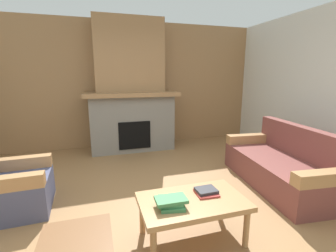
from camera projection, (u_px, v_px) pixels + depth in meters
name	position (u px, v px, depth m)	size (l,w,h in m)	color
ground	(167.00, 213.00, 2.76)	(9.00, 9.00, 0.00)	olive
wall_back_wood_panel	(128.00, 85.00, 5.27)	(6.00, 0.12, 2.70)	#997047
fireplace	(131.00, 95.00, 4.96)	(1.90, 0.82, 2.70)	gray
couch	(283.00, 166.00, 3.42)	(1.03, 1.88, 0.85)	brown
armchair	(9.00, 188.00, 2.74)	(0.79, 0.79, 0.85)	#474C6B
coffee_table	(192.00, 204.00, 2.23)	(1.00, 0.60, 0.43)	#A87A4C
book_stack_near_edge	(171.00, 202.00, 2.09)	(0.28, 0.27, 0.09)	#3D7F4C
book_stack_center	(206.00, 191.00, 2.33)	(0.22, 0.21, 0.05)	#B23833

